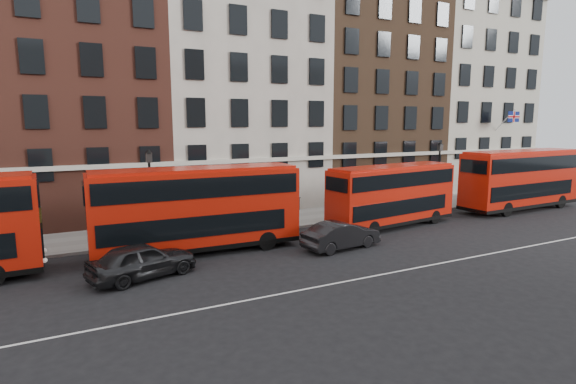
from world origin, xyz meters
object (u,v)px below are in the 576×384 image
car_rear (143,260)px  car_front (341,235)px  bus_b (197,207)px  traffic_light (525,172)px  bus_c (392,194)px  bus_d (520,178)px

car_rear → car_front: size_ratio=1.04×
bus_b → car_rear: (-3.34, -2.85, -1.66)m
bus_b → car_front: (7.35, -2.90, -1.71)m
bus_b → traffic_light: 31.64m
car_front → bus_c: bearing=-71.6°
car_front → car_rear: bearing=82.2°
bus_b → traffic_light: size_ratio=3.38×
bus_c → traffic_light: (18.17, 3.23, 0.22)m
bus_d → traffic_light: (5.14, 3.22, -0.12)m
bus_b → car_front: 8.08m
bus_b → car_rear: size_ratio=2.30×
bus_c → car_front: 6.79m
car_front → bus_d: bearing=-88.8°
car_rear → bus_b: bearing=-65.9°
bus_b → car_rear: bus_b is taller
bus_d → car_front: (-18.99, -2.90, -1.80)m
car_rear → bus_c: bearing=-96.7°
car_front → traffic_light: bearing=-83.2°
bus_b → car_front: size_ratio=2.39×
bus_d → car_rear: size_ratio=2.39×
car_rear → car_front: 10.69m
traffic_light → bus_c: bearing=-169.9°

